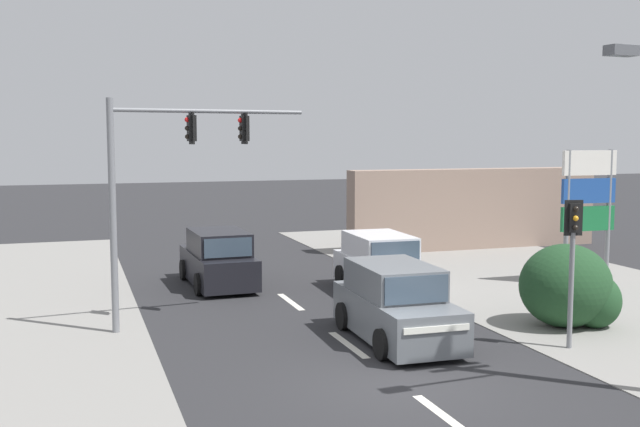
% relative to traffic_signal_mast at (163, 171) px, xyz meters
% --- Properties ---
extents(ground_plane, '(140.00, 140.00, 0.00)m').
position_rel_traffic_signal_mast_xyz_m(ground_plane, '(3.99, -6.06, -4.15)').
color(ground_plane, '#28282B').
extents(lane_dash_near, '(0.20, 2.40, 0.01)m').
position_rel_traffic_signal_mast_xyz_m(lane_dash_near, '(3.99, -8.06, -4.14)').
color(lane_dash_near, silver).
rests_on(lane_dash_near, ground).
extents(lane_dash_mid, '(0.20, 2.40, 0.01)m').
position_rel_traffic_signal_mast_xyz_m(lane_dash_mid, '(3.99, -3.06, -4.14)').
color(lane_dash_mid, silver).
rests_on(lane_dash_mid, ground).
extents(lane_dash_far, '(0.20, 2.40, 0.01)m').
position_rel_traffic_signal_mast_xyz_m(lane_dash_far, '(3.99, 1.94, -4.14)').
color(lane_dash_far, silver).
rests_on(lane_dash_far, ground).
extents(traffic_signal_mast, '(5.26, 0.72, 6.00)m').
position_rel_traffic_signal_mast_xyz_m(traffic_signal_mast, '(0.00, 0.00, 0.00)').
color(traffic_signal_mast, slate).
rests_on(traffic_signal_mast, ground).
extents(pedestal_signal_right_kerb, '(0.44, 0.31, 3.56)m').
position_rel_traffic_signal_mast_xyz_m(pedestal_signal_right_kerb, '(8.86, -5.07, -1.73)').
color(pedestal_signal_right_kerb, slate).
rests_on(pedestal_signal_right_kerb, ground).
extents(shopping_plaza_sign, '(2.10, 0.16, 4.60)m').
position_rel_traffic_signal_mast_xyz_m(shopping_plaza_sign, '(14.42, 1.46, -1.16)').
color(shopping_plaza_sign, slate).
rests_on(shopping_plaza_sign, ground).
extents(roadside_bush, '(2.61, 2.24, 2.22)m').
position_rel_traffic_signal_mast_xyz_m(roadside_bush, '(10.18, -3.31, -3.10)').
color(roadside_bush, '#1E4223').
rests_on(roadside_bush, ground).
extents(shopfront_wall_far, '(12.00, 1.00, 3.60)m').
position_rel_traffic_signal_mast_xyz_m(shopfront_wall_far, '(14.99, 9.94, -2.35)').
color(shopfront_wall_far, gray).
rests_on(shopfront_wall_far, ground).
extents(suv_kerbside_parked, '(2.17, 4.59, 1.90)m').
position_rel_traffic_signal_mast_xyz_m(suv_kerbside_parked, '(5.25, -3.05, -3.26)').
color(suv_kerbside_parked, slate).
rests_on(suv_kerbside_parked, ground).
extents(suv_receding_far, '(2.15, 4.58, 1.90)m').
position_rel_traffic_signal_mast_xyz_m(suv_receding_far, '(2.37, 5.10, -3.26)').
color(suv_receding_far, black).
rests_on(suv_receding_far, ground).
extents(suv_oncoming_near, '(2.18, 4.60, 1.90)m').
position_rel_traffic_signal_mast_xyz_m(suv_oncoming_near, '(7.14, 2.30, -3.26)').
color(suv_oncoming_near, silver).
rests_on(suv_oncoming_near, ground).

